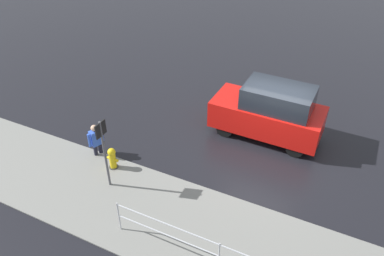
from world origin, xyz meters
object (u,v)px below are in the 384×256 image
at_px(pedestrian, 96,139).
at_px(sign_post, 103,146).
at_px(moving_hatchback, 270,112).
at_px(fire_hydrant, 113,159).

height_order(pedestrian, sign_post, sign_post).
xyz_separation_m(pedestrian, sign_post, (-1.27, 1.08, 0.90)).
xyz_separation_m(moving_hatchback, fire_hydrant, (4.00, 3.97, -0.63)).
relative_size(fire_hydrant, sign_post, 0.33).
relative_size(moving_hatchback, fire_hydrant, 4.90).
distance_m(fire_hydrant, sign_post, 1.43).
height_order(fire_hydrant, pedestrian, pedestrian).
distance_m(fire_hydrant, pedestrian, 1.00).
bearing_deg(sign_post, moving_hatchback, -127.71).
distance_m(moving_hatchback, sign_post, 5.95).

